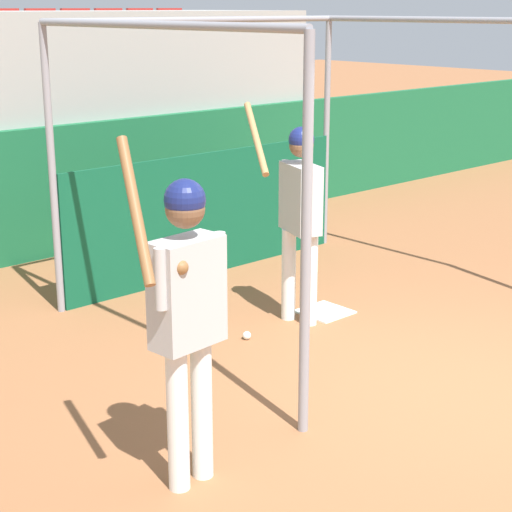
# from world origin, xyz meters

# --- Properties ---
(ground_plane) EXTENTS (60.00, 60.00, 0.00)m
(ground_plane) POSITION_xyz_m (0.00, 0.00, 0.00)
(ground_plane) COLOR #935B38
(outfield_wall) EXTENTS (24.00, 0.12, 1.51)m
(outfield_wall) POSITION_xyz_m (0.00, 5.43, 0.75)
(outfield_wall) COLOR #196038
(outfield_wall) RESTS_ON ground
(bleacher_section) EXTENTS (7.60, 2.40, 2.79)m
(bleacher_section) POSITION_xyz_m (-0.00, 6.69, 1.39)
(bleacher_section) COLOR #9E9E99
(bleacher_section) RESTS_ON ground
(batting_cage) EXTENTS (3.74, 3.33, 2.71)m
(batting_cage) POSITION_xyz_m (0.49, 3.12, 1.16)
(batting_cage) COLOR gray
(batting_cage) RESTS_ON ground
(home_plate) EXTENTS (0.44, 0.44, 0.02)m
(home_plate) POSITION_xyz_m (0.49, 1.94, 0.01)
(home_plate) COLOR white
(home_plate) RESTS_ON ground
(player_batter) EXTENTS (0.60, 0.97, 1.97)m
(player_batter) POSITION_xyz_m (0.13, 1.95, 1.10)
(player_batter) COLOR white
(player_batter) RESTS_ON ground
(player_waiting) EXTENTS (0.74, 0.52, 2.14)m
(player_waiting) POSITION_xyz_m (-2.34, 0.41, 1.16)
(player_waiting) COLOR white
(player_waiting) RESTS_ON ground
(baseball) EXTENTS (0.07, 0.07, 0.07)m
(baseball) POSITION_xyz_m (-0.52, 1.93, 0.04)
(baseball) COLOR white
(baseball) RESTS_ON ground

